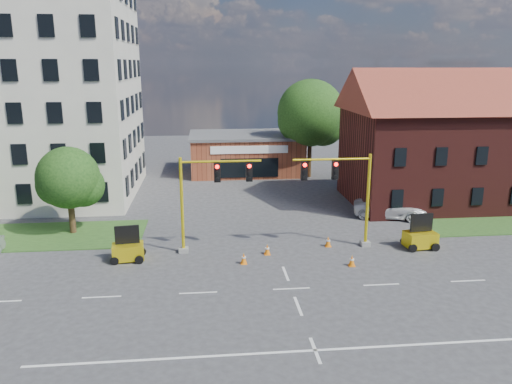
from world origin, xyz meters
TOP-DOWN VIEW (x-y plane):
  - ground at (0.00, 0.00)m, footprint 120.00×120.00m
  - grass_verge_ne at (18.00, 9.00)m, footprint 14.00×4.00m
  - lane_markings at (0.00, -3.00)m, footprint 60.00×36.00m
  - office_block at (-20.00, 21.90)m, footprint 18.40×15.40m
  - brick_shop at (0.00, 29.98)m, footprint 12.40×8.40m
  - townhouse_row at (18.00, 16.00)m, footprint 21.00×11.00m
  - tree_large at (6.85, 27.08)m, footprint 7.31×6.96m
  - tree_nw_front at (-13.78, 10.58)m, footprint 4.55×4.34m
  - signal_mast_west at (-4.36, 6.00)m, footprint 5.30×0.60m
  - signal_mast_east at (4.36, 6.00)m, footprint 5.30×0.60m
  - trailer_west at (-9.33, 4.97)m, footprint 2.03×1.48m
  - trailer_east at (9.44, 5.24)m, footprint 2.09×1.51m
  - cone_a at (-2.29, 3.70)m, footprint 0.40×0.40m
  - cone_b at (-0.70, 5.06)m, footprint 0.40×0.40m
  - cone_c at (4.12, 2.73)m, footprint 0.40×0.40m
  - cone_d at (3.50, 6.09)m, footprint 0.40×0.40m
  - pickup_white at (9.88, 12.03)m, footprint 6.12×4.16m

SIDE VIEW (x-z plane):
  - ground at x=0.00m, z-range 0.00..0.00m
  - lane_markings at x=0.00m, z-range 0.00..0.01m
  - grass_verge_ne at x=18.00m, z-range 0.00..0.08m
  - cone_a at x=-2.29m, z-range -0.01..0.69m
  - cone_b at x=-0.70m, z-range -0.01..0.69m
  - cone_c at x=4.12m, z-range -0.01..0.69m
  - cone_d at x=3.50m, z-range -0.01..0.69m
  - trailer_west at x=-9.33m, z-range -0.40..1.74m
  - trailer_east at x=9.44m, z-range -0.42..1.82m
  - pickup_white at x=9.88m, z-range 0.00..1.56m
  - brick_shop at x=0.00m, z-range 0.01..4.31m
  - tree_nw_front at x=-13.78m, z-range 0.77..7.02m
  - signal_mast_west at x=-4.36m, z-range 0.82..7.02m
  - signal_mast_east at x=4.36m, z-range 0.82..7.02m
  - townhouse_row at x=18.00m, z-range 0.18..11.68m
  - tree_large at x=6.85m, z-range 1.37..11.64m
  - office_block at x=-20.00m, z-range 0.01..20.61m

